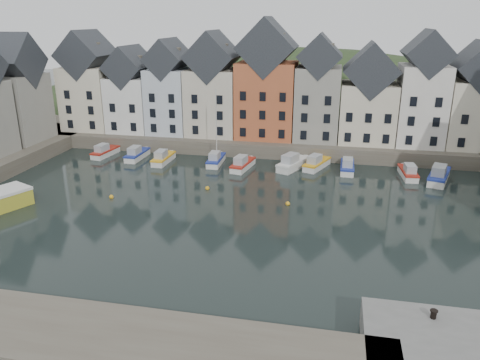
# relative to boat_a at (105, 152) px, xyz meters

# --- Properties ---
(ground) EXTENTS (260.00, 260.00, 0.00)m
(ground) POSITION_rel_boat_a_xyz_m (22.80, -18.84, -0.63)
(ground) COLOR black
(ground) RESTS_ON ground
(far_quay) EXTENTS (90.00, 16.00, 2.00)m
(far_quay) POSITION_rel_boat_a_xyz_m (22.80, 11.16, 0.37)
(far_quay) COLOR brown
(far_quay) RESTS_ON ground
(hillside) EXTENTS (153.60, 70.40, 64.00)m
(hillside) POSITION_rel_boat_a_xyz_m (22.82, 37.16, -18.59)
(hillside) COLOR #243319
(hillside) RESTS_ON ground
(far_terrace) EXTENTS (72.37, 8.16, 17.78)m
(far_terrace) POSITION_rel_boat_a_xyz_m (26.01, 9.16, 8.25)
(far_terrace) COLOR beige
(far_terrace) RESTS_ON far_quay
(mooring_buoys) EXTENTS (20.50, 5.50, 0.50)m
(mooring_buoys) POSITION_rel_boat_a_xyz_m (18.80, -13.51, -0.48)
(mooring_buoys) COLOR gold
(mooring_buoys) RESTS_ON ground
(boat_a) EXTENTS (2.34, 5.66, 2.11)m
(boat_a) POSITION_rel_boat_a_xyz_m (0.00, 0.00, 0.00)
(boat_a) COLOR silver
(boat_a) RESTS_ON ground
(boat_b) EXTENTS (1.87, 5.71, 2.18)m
(boat_b) POSITION_rel_boat_a_xyz_m (5.28, -0.43, 0.02)
(boat_b) COLOR silver
(boat_b) RESTS_ON ground
(boat_c) EXTENTS (1.84, 5.61, 2.14)m
(boat_c) POSITION_rel_boat_a_xyz_m (9.72, -1.49, 0.01)
(boat_c) COLOR silver
(boat_c) RESTS_ON ground
(boat_d) EXTENTS (1.88, 5.59, 10.59)m
(boat_d) POSITION_rel_boat_a_xyz_m (17.25, -0.71, 0.06)
(boat_d) COLOR silver
(boat_d) RESTS_ON ground
(boat_e) EXTENTS (2.68, 5.90, 2.19)m
(boat_e) POSITION_rel_boat_a_xyz_m (21.36, -2.10, 0.02)
(boat_e) COLOR silver
(boat_e) RESTS_ON ground
(boat_f) EXTENTS (4.36, 6.62, 2.44)m
(boat_f) POSITION_rel_boat_a_xyz_m (28.05, -0.60, 0.10)
(boat_f) COLOR silver
(boat_f) RESTS_ON ground
(boat_g) EXTENTS (3.74, 6.03, 2.22)m
(boat_g) POSITION_rel_boat_a_xyz_m (31.20, 0.24, 0.03)
(boat_g) COLOR silver
(boat_g) RESTS_ON ground
(boat_h) EXTENTS (1.84, 5.71, 2.18)m
(boat_h) POSITION_rel_boat_a_xyz_m (35.33, -0.34, 0.02)
(boat_h) COLOR silver
(boat_h) RESTS_ON ground
(boat_i) EXTENTS (2.13, 5.57, 2.09)m
(boat_i) POSITION_rel_boat_a_xyz_m (43.03, -1.23, -0.00)
(boat_i) COLOR silver
(boat_i) RESTS_ON ground
(boat_j) EXTENTS (3.94, 6.92, 2.54)m
(boat_j) POSITION_rel_boat_a_xyz_m (46.56, -2.24, 0.13)
(boat_j) COLOR silver
(boat_j) RESTS_ON ground
(mooring_bollard) EXTENTS (0.48, 0.48, 0.56)m
(mooring_bollard) POSITION_rel_boat_a_xyz_m (40.02, -35.34, 1.68)
(mooring_bollard) COLOR black
(mooring_bollard) RESTS_ON near_quay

